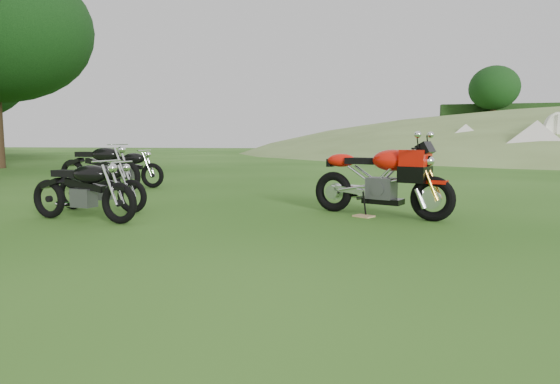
% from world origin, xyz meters
% --- Properties ---
extents(ground, '(120.00, 120.00, 0.00)m').
position_xyz_m(ground, '(0.00, 0.00, 0.00)').
color(ground, '#215011').
rests_on(ground, ground).
extents(sport_motorcycle, '(2.13, 1.28, 1.25)m').
position_xyz_m(sport_motorcycle, '(1.20, 2.17, 0.63)').
color(sport_motorcycle, red).
rests_on(sport_motorcycle, ground).
extents(plywood_board, '(0.34, 0.32, 0.02)m').
position_xyz_m(plywood_board, '(0.98, 2.03, 0.01)').
color(plywood_board, tan).
rests_on(plywood_board, ground).
extents(vintage_moto_a, '(1.79, 0.66, 0.92)m').
position_xyz_m(vintage_moto_a, '(-2.81, 0.78, 0.46)').
color(vintage_moto_a, black).
rests_on(vintage_moto_a, ground).
extents(vintage_moto_b, '(2.19, 0.83, 1.13)m').
position_xyz_m(vintage_moto_b, '(-4.92, 4.32, 0.56)').
color(vintage_moto_b, black).
rests_on(vintage_moto_b, ground).
extents(vintage_moto_c, '(1.66, 0.57, 0.86)m').
position_xyz_m(vintage_moto_c, '(-3.10, 1.65, 0.43)').
color(vintage_moto_c, black).
rests_on(vintage_moto_c, ground).
extents(vintage_moto_d, '(1.85, 0.52, 0.96)m').
position_xyz_m(vintage_moto_d, '(-4.73, 5.19, 0.48)').
color(vintage_moto_d, black).
rests_on(vintage_moto_d, ground).
extents(tent_mid, '(2.88, 2.88, 2.22)m').
position_xyz_m(tent_mid, '(5.40, 21.85, 1.11)').
color(tent_mid, silver).
rests_on(tent_mid, ground).
extents(tent_right, '(3.25, 3.25, 2.25)m').
position_xyz_m(tent_right, '(7.97, 18.65, 1.12)').
color(tent_right, silver).
rests_on(tent_right, ground).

